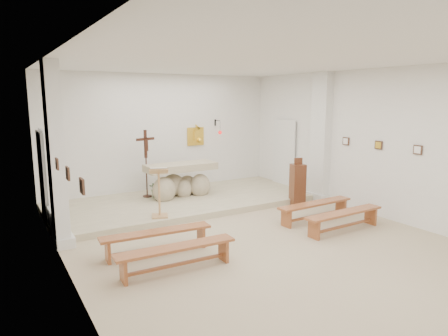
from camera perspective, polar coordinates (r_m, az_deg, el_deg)
ground at (r=7.95m, az=5.66°, el=-10.82°), size 7.00×10.00×0.00m
wall_left at (r=6.12m, az=-21.32°, el=-0.77°), size 0.02×10.00×3.50m
wall_right at (r=9.98m, az=22.20°, el=3.12°), size 0.02×10.00×3.50m
wall_back at (r=11.86m, az=-8.70°, el=4.73°), size 7.00×0.02×3.50m
ceiling at (r=7.46m, az=6.14°, el=15.10°), size 7.00×10.00×0.02m
sanctuary_platform at (r=10.80m, az=-5.46°, el=-4.75°), size 6.98×3.00×0.15m
pilaster_left at (r=8.10m, az=-22.89°, el=1.62°), size 0.26×0.55×3.50m
pilaster_right at (r=11.21m, az=13.65°, el=4.26°), size 0.26×0.55×3.50m
gold_wall_relief at (r=12.28m, az=-4.08°, el=4.53°), size 0.55×0.04×0.55m
sanctuary_lamp at (r=12.37m, az=-0.66°, el=5.34°), size 0.11×0.36×0.44m
station_frame_left_front at (r=5.36m, az=-19.63°, el=-2.46°), size 0.03×0.20×0.20m
station_frame_left_mid at (r=6.33m, az=-21.43°, el=-0.72°), size 0.03×0.20×0.20m
station_frame_left_rear at (r=7.30m, az=-22.75°, el=0.55°), size 0.03×0.20×0.20m
station_frame_right_front at (r=9.51m, az=25.95°, el=2.36°), size 0.03×0.20×0.20m
station_frame_right_mid at (r=10.09m, az=21.22°, el=3.08°), size 0.03×0.20×0.20m
station_frame_right_rear at (r=10.73m, az=17.02°, el=3.69°), size 0.03×0.20×0.20m
radiator_left at (r=9.08m, az=-23.27°, el=-7.15°), size 0.10×0.85×0.52m
radiator_right at (r=11.98m, az=11.23°, el=-2.47°), size 0.10×0.85×0.52m
altar at (r=10.98m, az=-6.26°, el=-2.06°), size 1.94×0.90×1.00m
lectern at (r=9.09m, az=-9.24°, el=-3.43°), size 0.50×0.46×1.17m
crucifix_stand at (r=10.93m, az=-11.07°, el=1.33°), size 0.54×0.24×1.83m
potted_plant at (r=10.97m, az=-9.55°, el=-2.89°), size 0.57×0.55×0.49m
donation_pedestal at (r=10.73m, az=10.46°, el=-2.31°), size 0.42×0.42×1.27m
bench_left_front at (r=7.48m, az=-9.59°, el=-9.64°), size 2.06×0.47×0.43m
bench_right_front at (r=9.52m, az=12.89°, el=-5.45°), size 2.05×0.39×0.43m
bench_left_second at (r=6.72m, az=-6.81°, el=-11.88°), size 2.05×0.39×0.43m
bench_right_second at (r=8.94m, az=16.79°, el=-6.65°), size 2.05×0.38×0.43m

